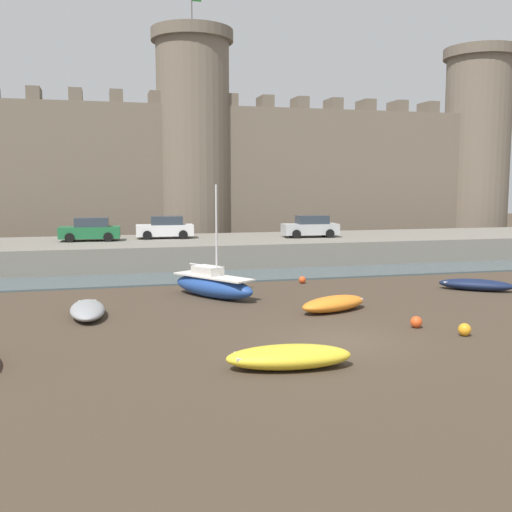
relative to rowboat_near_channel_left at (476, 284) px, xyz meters
name	(u,v)px	position (x,y,z in m)	size (l,w,h in m)	color
ground_plane	(339,340)	(-10.93, -7.73, -0.32)	(160.00, 160.00, 0.00)	#423528
water_channel	(242,276)	(-10.93, 7.80, -0.27)	(80.00, 4.50, 0.10)	#47565B
quay_road	(219,250)	(-10.93, 15.05, 0.51)	(70.05, 10.00, 1.67)	slate
castle	(194,156)	(-10.93, 26.86, 7.81)	(65.28, 7.24, 22.04)	#706354
rowboat_near_channel_left	(476,284)	(0.00, 0.00, 0.00)	(3.74, 3.18, 0.61)	#141E3D
rowboat_foreground_centre	(289,356)	(-13.68, -10.40, 0.05)	(4.02, 1.86, 0.71)	yellow
sailboat_midflat_right	(213,285)	(-13.86, 1.55, 0.31)	(4.06, 5.13, 5.59)	#234793
rowboat_foreground_right	(334,303)	(-9.26, -3.01, 0.03)	(3.76, 2.59, 0.68)	orange
rowboat_near_channel_right	(87,310)	(-19.80, -1.43, -0.01)	(1.53, 3.88, 0.59)	gray
mooring_buoy_off_centre	(416,322)	(-7.28, -6.70, -0.09)	(0.46, 0.46, 0.46)	#E04C1E
mooring_buoy_near_shore	(465,330)	(-6.18, -8.28, -0.08)	(0.47, 0.47, 0.47)	orange
mooring_buoy_mid_mud	(302,280)	(-8.18, 4.44, -0.12)	(0.40, 0.40, 0.40)	#E04C1E
car_quay_centre_east	(90,230)	(-19.90, 15.66, 2.13)	(4.19, 2.06, 1.62)	#1E6638
car_quay_east	(165,228)	(-14.65, 16.35, 2.13)	(4.19, 2.06, 1.62)	silver
car_quay_west	(311,227)	(-4.07, 14.67, 2.13)	(4.19, 2.06, 1.62)	#B2B5B7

